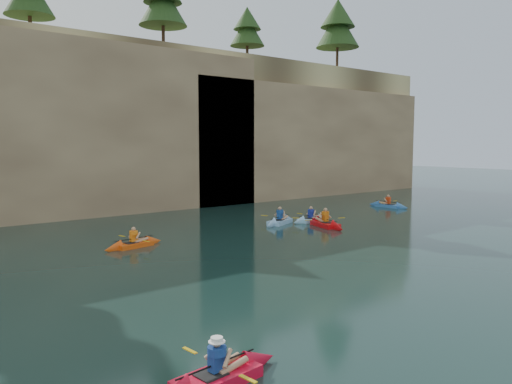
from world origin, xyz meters
TOP-DOWN VIEW (x-y plane):
  - ground at (0.00, 0.00)m, footprint 160.00×160.00m
  - cliff at (0.00, 30.00)m, footprint 70.00×16.00m
  - cliff_slab_center at (2.00, 22.60)m, footprint 24.00×2.40m
  - cliff_slab_east at (22.00, 22.60)m, footprint 26.00×2.40m
  - sea_cave_east at (10.00, 21.95)m, footprint 5.00×1.00m
  - main_kayaker at (-4.80, -1.16)m, footprint 3.20×2.15m
  - kayaker_orange at (-0.52, 11.77)m, footprint 3.08×2.25m
  - kayaker_ltblue_near at (10.83, 11.99)m, footprint 2.93×2.28m
  - kayaker_red_far at (10.25, 10.27)m, footprint 2.48×3.62m
  - kayaker_ltblue_mid at (8.89, 12.56)m, footprint 3.31×2.29m
  - kayaker_blue_east at (20.05, 13.31)m, footprint 2.26×3.26m

SIDE VIEW (x-z plane):
  - ground at x=0.00m, z-range 0.00..0.00m
  - kayaker_blue_east at x=20.05m, z-range -0.43..0.71m
  - kayaker_orange at x=-0.52m, z-range -0.43..0.71m
  - kayaker_ltblue_near at x=10.83m, z-range -0.43..0.71m
  - kayaker_ltblue_mid at x=8.89m, z-range -0.47..0.78m
  - main_kayaker at x=-4.80m, z-range -0.43..0.74m
  - kayaker_red_far at x=10.25m, z-range -0.49..0.81m
  - sea_cave_east at x=10.00m, z-range 0.00..4.50m
  - cliff_slab_east at x=22.00m, z-range 0.00..9.84m
  - cliff_slab_center at x=2.00m, z-range 0.00..11.40m
  - cliff at x=0.00m, z-range 0.00..12.00m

